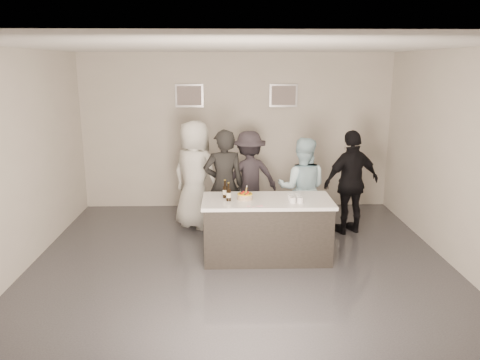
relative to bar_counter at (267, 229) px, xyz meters
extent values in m
plane|color=#3D3D42|center=(-0.39, -0.35, -0.45)|extent=(6.00, 6.00, 0.00)
plane|color=white|center=(-0.39, -0.35, 2.55)|extent=(6.00, 6.00, 0.00)
cube|color=beige|center=(-0.39, 2.65, 1.05)|extent=(6.00, 0.04, 3.00)
cube|color=beige|center=(-0.39, -3.35, 1.05)|extent=(6.00, 0.04, 3.00)
cube|color=beige|center=(-3.39, -0.35, 1.05)|extent=(0.04, 6.00, 3.00)
cube|color=beige|center=(2.61, -0.35, 1.05)|extent=(0.04, 6.00, 3.00)
cube|color=#B2B2B7|center=(-1.29, 2.62, 1.75)|extent=(0.54, 0.04, 0.44)
cube|color=#B2B2B7|center=(0.51, 2.62, 1.75)|extent=(0.54, 0.04, 0.44)
cube|color=white|center=(0.00, 0.00, 0.00)|extent=(1.86, 0.86, 0.90)
cylinder|color=yellow|center=(-0.32, 0.01, 0.49)|extent=(0.22, 0.22, 0.07)
cylinder|color=black|center=(-0.61, 0.10, 0.58)|extent=(0.07, 0.07, 0.26)
cylinder|color=black|center=(-0.55, -0.06, 0.58)|extent=(0.07, 0.07, 0.26)
cube|color=gold|center=(0.39, -0.08, 0.49)|extent=(0.19, 0.30, 0.08)
cube|color=pink|center=(-0.23, -0.34, 0.45)|extent=(0.24, 0.08, 0.01)
imported|color=black|center=(-0.63, 0.82, 0.45)|extent=(0.72, 0.53, 1.80)
imported|color=#B6E0EF|center=(0.64, 0.85, 0.38)|extent=(0.91, 0.77, 1.66)
imported|color=silver|center=(-1.13, 1.39, 0.49)|extent=(1.09, 1.01, 1.87)
imported|color=black|center=(1.49, 1.05, 0.42)|extent=(1.11, 0.75, 1.74)
imported|color=#302B33|center=(-0.18, 1.68, 0.37)|extent=(1.20, 0.89, 1.65)
camera|label=1|loc=(-0.57, -6.43, 2.33)|focal=35.00mm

